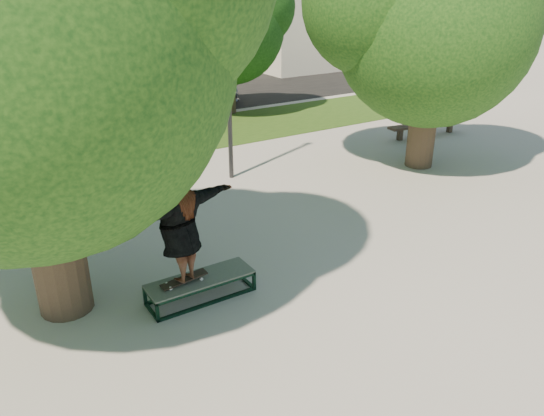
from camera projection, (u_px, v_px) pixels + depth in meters
ground at (311, 265)px, 9.95m from camera, size 120.00×120.00×0.00m
grass_strip at (168, 138)px, 17.79m from camera, size 30.00×4.00×0.02m
asphalt_strip at (86, 105)px, 22.33m from camera, size 40.00×8.00×0.01m
tree_left at (7, 22)px, 6.92m from camera, size 6.96×5.95×7.12m
tree_right at (431, 14)px, 13.61m from camera, size 6.24×5.33×6.51m
bg_tree_mid at (67, 9)px, 17.16m from camera, size 5.76×4.92×6.24m
bg_tree_right at (226, 20)px, 19.68m from camera, size 5.04×4.31×5.43m
lamppost at (228, 57)px, 13.05m from camera, size 0.25×0.15×6.11m
grind_box at (201, 288)px, 8.87m from camera, size 1.80×0.60×0.38m
skater_rig at (180, 231)px, 8.29m from camera, size 2.19×1.18×1.80m
bench at (426, 125)px, 17.88m from camera, size 3.00×0.70×0.46m
car_grey at (80, 95)px, 21.00m from camera, size 2.89×5.18×1.37m
car_silver_b at (199, 82)px, 23.58m from camera, size 2.12×4.70×1.34m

